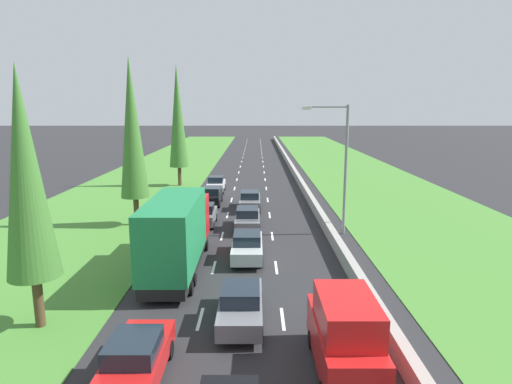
{
  "coord_description": "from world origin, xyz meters",
  "views": [
    {
      "loc": [
        0.62,
        -2.0,
        8.83
      ],
      "look_at": [
        0.48,
        39.55,
        0.68
      ],
      "focal_mm": 30.43,
      "sensor_mm": 36.0,
      "label": 1
    }
  ],
  "objects_px": {
    "grey_sedan_centre_lane": "(242,304)",
    "white_hatchback_left_lane": "(218,184)",
    "poplar_tree_second": "(134,129)",
    "street_light_mast": "(342,160)",
    "grey_hatchback_left_lane": "(205,215)",
    "red_sedan_left_lane": "(137,360)",
    "green_box_truck_left_lane": "(179,233)",
    "black_sedan_left_lane": "(213,196)",
    "poplar_tree_nearest": "(27,175)",
    "poplar_tree_third": "(179,117)",
    "grey_sedan_centre_lane_fourth": "(249,219)",
    "silver_sedan_centre_lane": "(249,246)",
    "grey_sedan_centre_lane_fifth": "(251,200)",
    "red_van_right_lane": "(346,335)"
  },
  "relations": [
    {
      "from": "grey_sedan_centre_lane",
      "to": "white_hatchback_left_lane",
      "type": "bearing_deg",
      "value": 97.2
    },
    {
      "from": "poplar_tree_second",
      "to": "street_light_mast",
      "type": "distance_m",
      "value": 15.22
    },
    {
      "from": "grey_hatchback_left_lane",
      "to": "red_sedan_left_lane",
      "type": "bearing_deg",
      "value": -89.86
    },
    {
      "from": "green_box_truck_left_lane",
      "to": "black_sedan_left_lane",
      "type": "xyz_separation_m",
      "value": [
        0.13,
        16.58,
        -1.37
      ]
    },
    {
      "from": "poplar_tree_nearest",
      "to": "poplar_tree_third",
      "type": "xyz_separation_m",
      "value": [
        0.11,
        32.45,
        1.47
      ]
    },
    {
      "from": "grey_sedan_centre_lane_fourth",
      "to": "poplar_tree_third",
      "type": "relative_size",
      "value": 0.34
    },
    {
      "from": "red_sedan_left_lane",
      "to": "poplar_tree_nearest",
      "type": "xyz_separation_m",
      "value": [
        -4.92,
        3.69,
        5.48
      ]
    },
    {
      "from": "black_sedan_left_lane",
      "to": "poplar_tree_third",
      "type": "distance_m",
      "value": 12.83
    },
    {
      "from": "silver_sedan_centre_lane",
      "to": "poplar_tree_second",
      "type": "distance_m",
      "value": 13.1
    },
    {
      "from": "white_hatchback_left_lane",
      "to": "street_light_mast",
      "type": "relative_size",
      "value": 0.43
    },
    {
      "from": "grey_sedan_centre_lane_fourth",
      "to": "poplar_tree_third",
      "type": "distance_m",
      "value": 20.98
    },
    {
      "from": "grey_sedan_centre_lane_fifth",
      "to": "poplar_tree_second",
      "type": "height_order",
      "value": "poplar_tree_second"
    },
    {
      "from": "street_light_mast",
      "to": "grey_sedan_centre_lane_fifth",
      "type": "bearing_deg",
      "value": 130.76
    },
    {
      "from": "grey_sedan_centre_lane",
      "to": "grey_sedan_centre_lane_fifth",
      "type": "height_order",
      "value": "same"
    },
    {
      "from": "red_sedan_left_lane",
      "to": "grey_hatchback_left_lane",
      "type": "xyz_separation_m",
      "value": [
        -0.05,
        19.13,
        0.02
      ]
    },
    {
      "from": "grey_sedan_centre_lane",
      "to": "poplar_tree_third",
      "type": "bearing_deg",
      "value": 104.1
    },
    {
      "from": "silver_sedan_centre_lane",
      "to": "poplar_tree_nearest",
      "type": "distance_m",
      "value": 12.78
    },
    {
      "from": "red_sedan_left_lane",
      "to": "grey_sedan_centre_lane_fourth",
      "type": "relative_size",
      "value": 1.0
    },
    {
      "from": "grey_sedan_centre_lane_fifth",
      "to": "poplar_tree_third",
      "type": "height_order",
      "value": "poplar_tree_third"
    },
    {
      "from": "red_van_right_lane",
      "to": "black_sedan_left_lane",
      "type": "relative_size",
      "value": 1.09
    },
    {
      "from": "grey_sedan_centre_lane_fifth",
      "to": "grey_hatchback_left_lane",
      "type": "bearing_deg",
      "value": -122.97
    },
    {
      "from": "green_box_truck_left_lane",
      "to": "poplar_tree_third",
      "type": "relative_size",
      "value": 0.7
    },
    {
      "from": "black_sedan_left_lane",
      "to": "street_light_mast",
      "type": "relative_size",
      "value": 0.5
    },
    {
      "from": "red_sedan_left_lane",
      "to": "green_box_truck_left_lane",
      "type": "distance_m",
      "value": 9.9
    },
    {
      "from": "white_hatchback_left_lane",
      "to": "street_light_mast",
      "type": "xyz_separation_m",
      "value": [
        10.06,
        -15.31,
        4.4
      ]
    },
    {
      "from": "grey_sedan_centre_lane",
      "to": "poplar_tree_nearest",
      "type": "height_order",
      "value": "poplar_tree_nearest"
    },
    {
      "from": "green_box_truck_left_lane",
      "to": "red_van_right_lane",
      "type": "relative_size",
      "value": 1.92
    },
    {
      "from": "grey_sedan_centre_lane",
      "to": "red_van_right_lane",
      "type": "height_order",
      "value": "red_van_right_lane"
    },
    {
      "from": "red_sedan_left_lane",
      "to": "grey_sedan_centre_lane_fifth",
      "type": "bearing_deg",
      "value": 82.15
    },
    {
      "from": "poplar_tree_nearest",
      "to": "poplar_tree_second",
      "type": "relative_size",
      "value": 0.84
    },
    {
      "from": "grey_sedan_centre_lane",
      "to": "red_sedan_left_lane",
      "type": "relative_size",
      "value": 1.0
    },
    {
      "from": "silver_sedan_centre_lane",
      "to": "grey_sedan_centre_lane_fifth",
      "type": "distance_m",
      "value": 12.66
    },
    {
      "from": "poplar_tree_third",
      "to": "grey_sedan_centre_lane_fourth",
      "type": "bearing_deg",
      "value": -65.88
    },
    {
      "from": "grey_sedan_centre_lane_fifth",
      "to": "poplar_tree_third",
      "type": "relative_size",
      "value": 0.34
    },
    {
      "from": "grey_sedan_centre_lane_fifth",
      "to": "poplar_tree_second",
      "type": "relative_size",
      "value": 0.36
    },
    {
      "from": "poplar_tree_second",
      "to": "red_van_right_lane",
      "type": "bearing_deg",
      "value": -57.36
    },
    {
      "from": "grey_hatchback_left_lane",
      "to": "silver_sedan_centre_lane",
      "type": "relative_size",
      "value": 0.87
    },
    {
      "from": "red_van_right_lane",
      "to": "silver_sedan_centre_lane",
      "type": "relative_size",
      "value": 1.09
    },
    {
      "from": "grey_hatchback_left_lane",
      "to": "street_light_mast",
      "type": "height_order",
      "value": "street_light_mast"
    },
    {
      "from": "grey_hatchback_left_lane",
      "to": "poplar_tree_nearest",
      "type": "distance_m",
      "value": 17.08
    },
    {
      "from": "grey_sedan_centre_lane",
      "to": "grey_hatchback_left_lane",
      "type": "bearing_deg",
      "value": 102.35
    },
    {
      "from": "silver_sedan_centre_lane",
      "to": "black_sedan_left_lane",
      "type": "xyz_separation_m",
      "value": [
        -3.6,
        14.65,
        0.0
      ]
    },
    {
      "from": "grey_sedan_centre_lane_fourth",
      "to": "poplar_tree_third",
      "type": "xyz_separation_m",
      "value": [
        -8.09,
        18.06,
        6.95
      ]
    },
    {
      "from": "silver_sedan_centre_lane",
      "to": "black_sedan_left_lane",
      "type": "height_order",
      "value": "same"
    },
    {
      "from": "red_sedan_left_lane",
      "to": "green_box_truck_left_lane",
      "type": "bearing_deg",
      "value": 92.04
    },
    {
      "from": "grey_hatchback_left_lane",
      "to": "black_sedan_left_lane",
      "type": "distance_m",
      "value": 7.25
    },
    {
      "from": "grey_hatchback_left_lane",
      "to": "black_sedan_left_lane",
      "type": "relative_size",
      "value": 0.87
    },
    {
      "from": "grey_sedan_centre_lane_fourth",
      "to": "red_sedan_left_lane",
      "type": "bearing_deg",
      "value": -100.29
    },
    {
      "from": "grey_hatchback_left_lane",
      "to": "silver_sedan_centre_lane",
      "type": "xyz_separation_m",
      "value": [
        3.43,
        -7.41,
        -0.02
      ]
    },
    {
      "from": "poplar_tree_nearest",
      "to": "green_box_truck_left_lane",
      "type": "bearing_deg",
      "value": 53.22
    }
  ]
}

